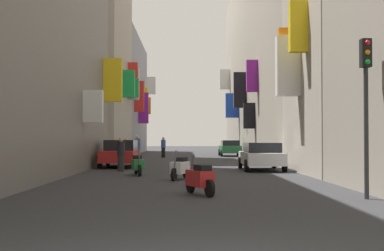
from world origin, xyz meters
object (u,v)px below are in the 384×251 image
(pedestrian_crossing, at_px, (137,149))
(pedestrian_near_left, at_px, (126,149))
(parked_car_green, at_px, (230,148))
(scooter_red, at_px, (200,178))
(scooter_green, at_px, (138,165))
(scooter_white, at_px, (180,168))
(pedestrian_near_right, at_px, (163,147))
(pedestrian_mid_street, at_px, (121,155))
(parked_car_white, at_px, (261,155))
(parked_car_red, at_px, (121,153))
(traffic_light_near_corner, at_px, (366,90))

(pedestrian_crossing, bearing_deg, pedestrian_near_left, 108.64)
(parked_car_green, bearing_deg, pedestrian_near_left, -129.16)
(scooter_red, height_order, scooter_green, same)
(scooter_white, relative_size, scooter_red, 1.09)
(scooter_green, height_order, pedestrian_near_right, pedestrian_near_right)
(pedestrian_mid_street, bearing_deg, pedestrian_near_right, 85.99)
(parked_car_white, distance_m, scooter_red, 11.85)
(scooter_green, height_order, pedestrian_mid_street, pedestrian_mid_street)
(parked_car_green, relative_size, scooter_green, 2.51)
(scooter_white, bearing_deg, parked_car_red, 110.76)
(parked_car_white, relative_size, scooter_red, 2.63)
(pedestrian_near_left, distance_m, pedestrian_near_right, 6.92)
(pedestrian_near_left, xyz_separation_m, pedestrian_near_right, (2.35, 6.51, 0.03))
(parked_car_red, distance_m, pedestrian_near_left, 7.77)
(pedestrian_near_right, height_order, traffic_light_near_corner, traffic_light_near_corner)
(scooter_red, xyz_separation_m, scooter_green, (-2.45, 7.83, -0.00))
(parked_car_white, height_order, pedestrian_crossing, pedestrian_crossing)
(pedestrian_crossing, xyz_separation_m, traffic_light_near_corner, (7.82, -19.91, 1.97))
(pedestrian_crossing, relative_size, pedestrian_mid_street, 1.10)
(pedestrian_near_left, relative_size, pedestrian_mid_street, 1.00)
(parked_car_red, height_order, pedestrian_near_left, pedestrian_near_left)
(pedestrian_mid_street, height_order, traffic_light_near_corner, traffic_light_near_corner)
(parked_car_green, bearing_deg, parked_car_white, -90.55)
(scooter_white, relative_size, pedestrian_near_right, 1.09)
(scooter_white, distance_m, pedestrian_near_right, 23.21)
(parked_car_white, bearing_deg, pedestrian_near_right, 107.95)
(pedestrian_near_right, bearing_deg, scooter_white, -85.99)
(parked_car_red, xyz_separation_m, parked_car_green, (7.55, 17.74, -0.03))
(pedestrian_near_right, relative_size, pedestrian_mid_street, 1.03)
(scooter_white, distance_m, pedestrian_mid_street, 5.81)
(pedestrian_near_right, bearing_deg, pedestrian_crossing, -97.24)
(pedestrian_near_left, bearing_deg, pedestrian_crossing, -71.36)
(parked_car_green, distance_m, traffic_light_near_corner, 33.26)
(scooter_green, bearing_deg, parked_car_red, 103.16)
(parked_car_red, bearing_deg, scooter_red, -74.52)
(parked_car_white, distance_m, pedestrian_mid_street, 6.92)
(scooter_green, bearing_deg, pedestrian_crossing, 95.30)
(scooter_white, xyz_separation_m, scooter_red, (0.61, -5.49, -0.00))
(parked_car_red, bearing_deg, traffic_light_near_corner, -61.67)
(traffic_light_near_corner, bearing_deg, scooter_white, 127.13)
(scooter_white, bearing_deg, pedestrian_near_right, 94.01)
(pedestrian_near_left, height_order, pedestrian_mid_street, pedestrian_near_left)
(pedestrian_mid_street, bearing_deg, scooter_green, -68.60)
(parked_car_red, height_order, parked_car_green, parked_car_red)
(traffic_light_near_corner, bearing_deg, parked_car_green, 91.34)
(parked_car_red, distance_m, scooter_red, 14.94)
(parked_car_green, distance_m, pedestrian_near_right, 6.77)
(scooter_white, bearing_deg, traffic_light_near_corner, -52.87)
(scooter_green, bearing_deg, scooter_white, -51.85)
(parked_car_red, xyz_separation_m, pedestrian_mid_street, (0.48, -3.88, 0.03))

